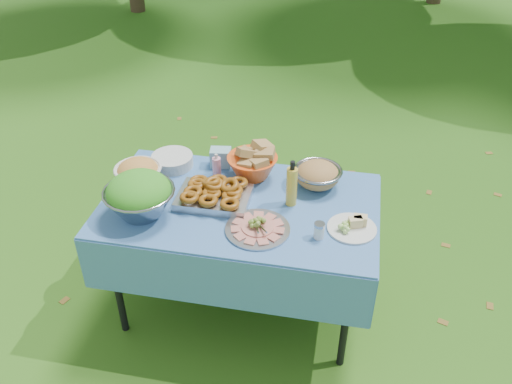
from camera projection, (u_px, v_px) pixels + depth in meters
The scene contains 14 objects.
ground at pixel (242, 304), 3.31m from camera, with size 80.00×80.00×0.00m, color #0F3D0B.
picnic_table at pixel (240, 257), 3.09m from camera, with size 1.46×0.86×0.76m, color #76A3E3.
salad_bowl at pixel (139, 195), 2.73m from camera, with size 0.36×0.36×0.24m, color #919399, non-canonical shape.
pasta_bowl_white at pixel (138, 172), 2.99m from camera, with size 0.26×0.26×0.14m, color silver, non-canonical shape.
plate_stack at pixel (172, 161), 3.16m from camera, with size 0.24×0.24×0.07m, color silver.
wipes_box at pixel (221, 158), 3.15m from camera, with size 0.12×0.09×0.11m, color #82BBCB.
sanitizer_bottle at pixel (217, 165), 3.06m from camera, with size 0.05×0.05×0.14m, color pink.
bread_bowl at pixel (252, 162), 3.04m from camera, with size 0.29×0.29×0.19m, color #ED5319, non-canonical shape.
pasta_bowl_steel at pixel (318, 175), 2.97m from camera, with size 0.26×0.26×0.14m, color #919399, non-canonical shape.
fried_tray at pixel (214, 194), 2.86m from camera, with size 0.38×0.27×0.09m, color #AEADB2.
charcuterie_platter at pixel (258, 224), 2.67m from camera, with size 0.33×0.33×0.07m, color #9F9FA5.
oil_bottle at pixel (292, 183), 2.80m from camera, with size 0.06×0.06×0.26m, color gold.
cheese_plate at pixel (352, 224), 2.68m from camera, with size 0.25×0.25×0.07m, color silver.
shaker at pixel (319, 231), 2.62m from camera, with size 0.05×0.05×0.09m, color silver.
Camera 1 is at (0.53, -2.25, 2.47)m, focal length 38.00 mm.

